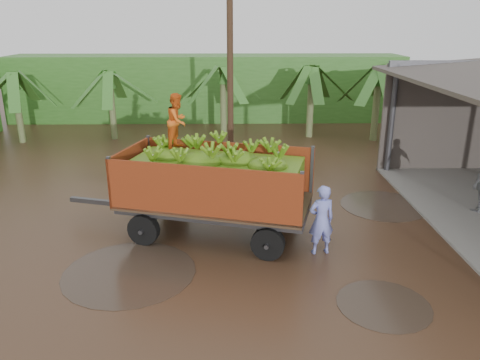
% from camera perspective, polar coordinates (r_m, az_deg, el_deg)
% --- Properties ---
extents(ground, '(100.00, 100.00, 0.00)m').
position_cam_1_polar(ground, '(12.38, 1.69, -7.22)').
color(ground, black).
rests_on(ground, ground).
extents(hedge_north, '(22.00, 3.00, 3.60)m').
position_cam_1_polar(hedge_north, '(27.39, -4.09, 11.18)').
color(hedge_north, '#2D661E').
rests_on(hedge_north, ground).
extents(banana_trailer, '(6.85, 3.56, 3.69)m').
position_cam_1_polar(banana_trailer, '(12.13, -3.11, -0.31)').
color(banana_trailer, '#B33E19').
rests_on(banana_trailer, ground).
extents(man_blue, '(0.71, 0.54, 1.76)m').
position_cam_1_polar(man_blue, '(11.49, 9.88, -4.81)').
color(man_blue, '#8089E9').
rests_on(man_blue, ground).
extents(utility_pole, '(1.20, 0.24, 8.39)m').
position_cam_1_polar(utility_pole, '(18.33, -1.22, 15.14)').
color(utility_pole, '#47301E').
rests_on(utility_pole, ground).
extents(banana_plants, '(23.57, 21.23, 3.72)m').
position_cam_1_polar(banana_plants, '(18.82, -12.37, 7.11)').
color(banana_plants, '#2D661E').
rests_on(banana_plants, ground).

